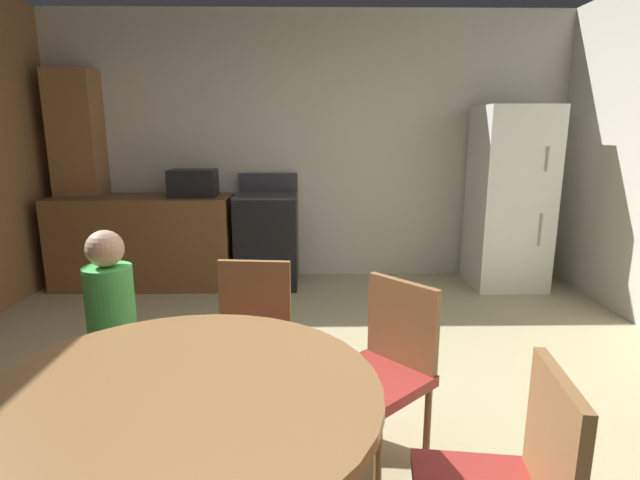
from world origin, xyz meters
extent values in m
plane|color=tan|center=(0.00, 0.00, 0.00)|extent=(14.00, 14.00, 0.00)
cube|color=beige|center=(0.00, 2.94, 1.35)|extent=(5.60, 0.12, 2.70)
cube|color=brown|center=(-1.63, 2.54, 0.45)|extent=(1.73, 0.60, 0.90)
cube|color=olive|center=(-2.28, 2.72, 1.05)|extent=(0.44, 0.36, 2.10)
cube|color=black|center=(-0.41, 2.54, 0.45)|extent=(0.60, 0.60, 0.90)
cube|color=#38383D|center=(-0.41, 2.54, 0.91)|extent=(0.60, 0.60, 0.02)
cube|color=#38383D|center=(-0.41, 2.82, 1.01)|extent=(0.60, 0.04, 0.18)
cube|color=white|center=(1.97, 2.49, 0.88)|extent=(0.68, 0.66, 1.76)
cylinder|color=#B2B2B7|center=(2.15, 2.15, 1.28)|extent=(0.02, 0.02, 0.22)
cylinder|color=#B2B2B7|center=(2.15, 2.15, 0.63)|extent=(0.02, 0.02, 0.30)
cube|color=black|center=(-1.12, 2.54, 1.03)|extent=(0.44, 0.32, 0.26)
cylinder|color=olive|center=(-0.38, -0.89, 0.74)|extent=(1.26, 1.26, 0.04)
cube|color=olive|center=(0.72, -1.04, 0.66)|extent=(0.09, 0.38, 0.42)
cylinder|color=olive|center=(-0.13, -0.16, 0.21)|extent=(0.03, 0.03, 0.43)
cylinder|color=olive|center=(-0.47, -0.13, 0.21)|extent=(0.03, 0.03, 0.43)
cylinder|color=olive|center=(-0.10, 0.18, 0.21)|extent=(0.03, 0.03, 0.43)
cylinder|color=olive|center=(-0.44, 0.21, 0.21)|extent=(0.03, 0.03, 0.43)
cube|color=#9E2D28|center=(-0.29, 0.03, 0.45)|extent=(0.44, 0.44, 0.05)
cube|color=olive|center=(-0.27, 0.21, 0.66)|extent=(0.38, 0.07, 0.42)
cylinder|color=olive|center=(0.30, -0.52, 0.21)|extent=(0.03, 0.03, 0.43)
cylinder|color=olive|center=(0.07, -0.26, 0.21)|extent=(0.03, 0.03, 0.43)
cylinder|color=olive|center=(0.55, -0.29, 0.21)|extent=(0.03, 0.03, 0.43)
cylinder|color=olive|center=(0.32, -0.04, 0.21)|extent=(0.03, 0.03, 0.43)
cube|color=#9E2D28|center=(0.31, -0.28, 0.45)|extent=(0.56, 0.56, 0.05)
cube|color=olive|center=(0.44, -0.16, 0.66)|extent=(0.28, 0.31, 0.42)
cylinder|color=#665B51|center=(-0.91, -0.07, 0.25)|extent=(0.17, 0.17, 0.50)
cylinder|color=#4CC656|center=(-0.91, -0.07, 0.71)|extent=(0.30, 0.30, 0.42)
sphere|color=#D6A884|center=(-0.91, -0.07, 1.00)|extent=(0.17, 0.17, 0.17)
camera|label=1|loc=(0.03, -2.26, 1.53)|focal=27.58mm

